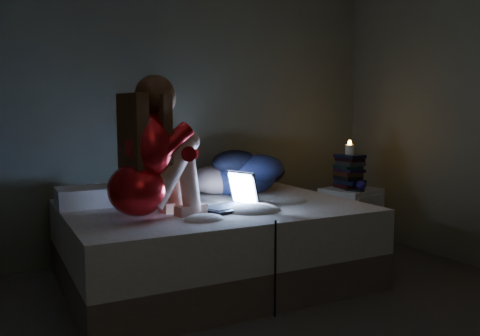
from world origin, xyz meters
TOP-DOWN VIEW (x-y plane):
  - wall_back at (0.00, 1.91)m, footprint 3.60×0.02m
  - bed at (-0.12, 1.10)m, footprint 1.98×1.49m
  - pillow at (-0.89, 1.44)m, footprint 0.44×0.31m
  - woman at (-0.73, 0.81)m, footprint 0.61×0.48m
  - laptop at (-0.12, 0.86)m, footprint 0.43×0.36m
  - clothes_pile at (0.29, 1.45)m, footprint 0.69×0.60m
  - nightstand at (1.17, 1.15)m, footprint 0.50×0.47m
  - book_stack at (1.16, 1.18)m, footprint 0.19×0.25m
  - candle at (1.16, 1.18)m, footprint 0.07×0.07m
  - phone at (1.08, 1.05)m, footprint 0.09×0.15m
  - blue_orb at (1.14, 1.04)m, footprint 0.08×0.08m

SIDE VIEW (x-z plane):
  - bed at x=-0.12m, z-range 0.00..0.54m
  - nightstand at x=1.17m, z-range 0.00..0.56m
  - phone at x=1.08m, z-range 0.56..0.57m
  - blue_orb at x=1.14m, z-range 0.56..0.64m
  - pillow at x=-0.89m, z-range 0.54..0.67m
  - laptop at x=-0.12m, z-range 0.54..0.80m
  - book_stack at x=1.16m, z-range 0.56..0.83m
  - clothes_pile at x=0.29m, z-range 0.54..0.91m
  - candle at x=1.16m, z-range 0.83..0.91m
  - woman at x=-0.73m, z-range 0.54..1.41m
  - wall_back at x=0.00m, z-range 0.00..2.60m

